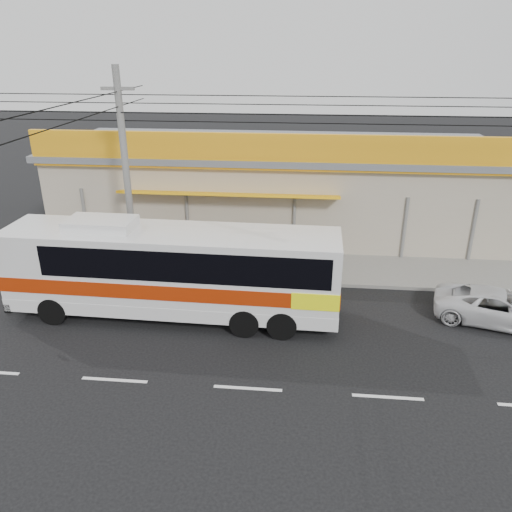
{
  "coord_description": "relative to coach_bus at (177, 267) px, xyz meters",
  "views": [
    {
      "loc": [
        1.4,
        -14.25,
        9.23
      ],
      "look_at": [
        -0.21,
        2.0,
        2.28
      ],
      "focal_mm": 35.0,
      "sensor_mm": 36.0,
      "label": 1
    }
  ],
  "objects": [
    {
      "name": "ground",
      "position": [
        2.97,
        -1.5,
        -1.95
      ],
      "size": [
        120.0,
        120.0,
        0.0
      ],
      "primitive_type": "plane",
      "color": "black",
      "rests_on": "ground"
    },
    {
      "name": "sidewalk",
      "position": [
        2.97,
        4.5,
        -1.87
      ],
      "size": [
        30.0,
        3.2,
        0.15
      ],
      "primitive_type": "cube",
      "color": "slate",
      "rests_on": "ground"
    },
    {
      "name": "lane_markings",
      "position": [
        2.97,
        -4.0,
        -1.95
      ],
      "size": [
        50.0,
        0.12,
        0.01
      ],
      "primitive_type": null,
      "color": "silver",
      "rests_on": "ground"
    },
    {
      "name": "storefront_building",
      "position": [
        2.97,
        10.04,
        0.35
      ],
      "size": [
        22.6,
        9.2,
        5.7
      ],
      "color": "#A99C88",
      "rests_on": "ground"
    },
    {
      "name": "coach_bus",
      "position": [
        0.0,
        0.0,
        0.0
      ],
      "size": [
        11.86,
        2.77,
        3.64
      ],
      "rotation": [
        0.0,
        0.0,
        -0.02
      ],
      "color": "silver",
      "rests_on": "ground"
    },
    {
      "name": "motorbike_red",
      "position": [
        -2.88,
        3.35,
        -1.33
      ],
      "size": [
        1.85,
        1.35,
        0.93
      ],
      "primitive_type": "imported",
      "rotation": [
        0.0,
        0.0,
        2.04
      ],
      "color": "maroon",
      "rests_on": "sidewalk"
    },
    {
      "name": "white_car",
      "position": [
        11.41,
        0.65,
        -1.35
      ],
      "size": [
        4.7,
        3.09,
        1.2
      ],
      "primitive_type": "imported",
      "rotation": [
        0.0,
        0.0,
        1.3
      ],
      "color": "silver",
      "rests_on": "ground"
    },
    {
      "name": "utility_pole",
      "position": [
        -2.72,
        3.26,
        5.11
      ],
      "size": [
        34.0,
        14.0,
        8.56
      ],
      "color": "slate",
      "rests_on": "ground"
    }
  ]
}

